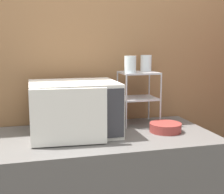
# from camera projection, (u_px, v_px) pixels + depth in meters

# --- Properties ---
(wall_back) EXTENTS (8.00, 0.06, 2.60)m
(wall_back) POSITION_uv_depth(u_px,v_px,m) (77.00, 63.00, 2.17)
(wall_back) COLOR olive
(wall_back) RESTS_ON ground_plane
(microwave) EXTENTS (0.52, 0.47, 0.32)m
(microwave) POSITION_uv_depth(u_px,v_px,m) (74.00, 109.00, 1.88)
(microwave) COLOR silver
(microwave) RESTS_ON counter
(dish_rack) EXTENTS (0.25, 0.22, 0.36)m
(dish_rack) POSITION_uv_depth(u_px,v_px,m) (139.00, 87.00, 2.11)
(dish_rack) COLOR #B2B2B7
(dish_rack) RESTS_ON counter
(glass_front_left) EXTENTS (0.08, 0.08, 0.11)m
(glass_front_left) POSITION_uv_depth(u_px,v_px,m) (130.00, 64.00, 2.02)
(glass_front_left) COLOR silver
(glass_front_left) RESTS_ON dish_rack
(glass_back_right) EXTENTS (0.08, 0.08, 0.11)m
(glass_back_right) POSITION_uv_depth(u_px,v_px,m) (146.00, 63.00, 2.16)
(glass_back_right) COLOR silver
(glass_back_right) RESTS_ON dish_rack
(bowl) EXTENTS (0.20, 0.20, 0.06)m
(bowl) POSITION_uv_depth(u_px,v_px,m) (165.00, 128.00, 1.95)
(bowl) COLOR maroon
(bowl) RESTS_ON counter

